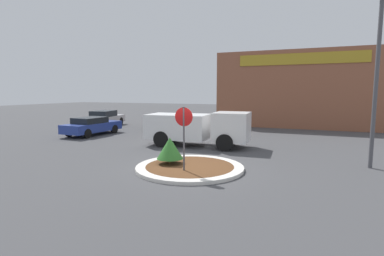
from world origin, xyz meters
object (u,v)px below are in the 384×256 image
(utility_truck, at_px, (197,127))
(light_pole, at_px, (377,67))
(parked_sedan_blue, at_px, (92,126))
(parked_sedan_silver, at_px, (105,118))
(stop_sign, at_px, (184,128))
(parked_sedan_black, at_px, (162,120))

(utility_truck, xyz_separation_m, light_pole, (8.37, -1.94, 2.98))
(parked_sedan_blue, bearing_deg, parked_sedan_silver, 31.94)
(utility_truck, relative_size, parked_sedan_silver, 1.21)
(utility_truck, bearing_deg, light_pole, -16.79)
(stop_sign, distance_m, light_pole, 7.99)
(parked_sedan_silver, height_order, light_pole, light_pole)
(parked_sedan_blue, relative_size, light_pole, 0.64)
(parked_sedan_black, height_order, parked_sedan_blue, same)
(stop_sign, distance_m, parked_sedan_black, 14.70)
(stop_sign, xyz_separation_m, light_pole, (6.71, 3.68, 2.32))
(utility_truck, xyz_separation_m, parked_sedan_blue, (-8.62, 1.24, -0.44))
(utility_truck, xyz_separation_m, parked_sedan_silver, (-11.22, 5.93, -0.37))
(parked_sedan_silver, bearing_deg, light_pole, -122.56)
(parked_sedan_black, height_order, light_pole, light_pole)
(stop_sign, xyz_separation_m, parked_sedan_silver, (-12.88, 11.55, -1.03))
(parked_sedan_silver, xyz_separation_m, parked_sedan_blue, (2.60, -4.68, -0.07))
(stop_sign, height_order, light_pole, light_pole)
(stop_sign, relative_size, parked_sedan_silver, 0.52)
(stop_sign, height_order, utility_truck, stop_sign)
(stop_sign, bearing_deg, parked_sedan_silver, 138.13)
(stop_sign, distance_m, parked_sedan_blue, 12.42)
(parked_sedan_black, bearing_deg, utility_truck, -149.75)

